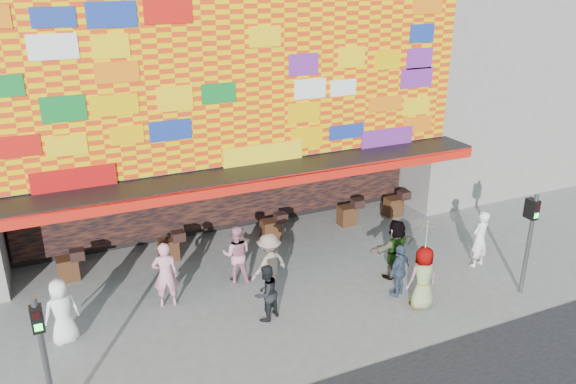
% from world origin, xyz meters
% --- Properties ---
extents(ground, '(90.00, 90.00, 0.00)m').
position_xyz_m(ground, '(0.00, 0.00, 0.00)').
color(ground, slate).
rests_on(ground, ground).
extents(shop_building, '(15.20, 9.40, 10.00)m').
position_xyz_m(shop_building, '(0.00, 8.18, 5.23)').
color(shop_building, gray).
rests_on(shop_building, ground).
extents(neighbor_right, '(11.00, 8.00, 12.00)m').
position_xyz_m(neighbor_right, '(13.00, 8.00, 6.00)').
color(neighbor_right, gray).
rests_on(neighbor_right, ground).
extents(signal_left, '(0.22, 0.20, 3.00)m').
position_xyz_m(signal_left, '(-6.20, -1.50, 1.86)').
color(signal_left, '#59595B').
rests_on(signal_left, ground).
extents(signal_right, '(0.22, 0.20, 3.00)m').
position_xyz_m(signal_right, '(6.20, -1.50, 1.86)').
color(signal_right, '#59595B').
rests_on(signal_right, ground).
extents(ped_a, '(0.92, 0.69, 1.70)m').
position_xyz_m(ped_a, '(-5.81, 1.43, 0.85)').
color(ped_a, white).
rests_on(ped_a, ground).
extents(ped_b, '(0.76, 0.57, 1.89)m').
position_xyz_m(ped_b, '(-3.14, 2.01, 0.94)').
color(ped_b, pink).
rests_on(ped_b, ground).
extents(ped_c, '(0.94, 0.86, 1.56)m').
position_xyz_m(ped_c, '(-0.93, 0.28, 0.78)').
color(ped_c, black).
rests_on(ped_c, ground).
extents(ped_d, '(1.34, 1.01, 1.84)m').
position_xyz_m(ped_d, '(-0.36, 1.42, 0.92)').
color(ped_d, gray).
rests_on(ped_d, ground).
extents(ped_e, '(0.99, 0.71, 1.56)m').
position_xyz_m(ped_e, '(2.91, -0.17, 0.78)').
color(ped_e, '#374960').
rests_on(ped_e, ground).
extents(ped_f, '(1.76, 0.82, 1.82)m').
position_xyz_m(ped_f, '(3.41, 0.77, 0.91)').
color(ped_f, gray).
rests_on(ped_f, ground).
extents(ped_g, '(0.90, 0.60, 1.79)m').
position_xyz_m(ped_g, '(3.13, -0.92, 0.89)').
color(ped_g, gray).
rests_on(ped_g, ground).
extents(ped_h, '(0.74, 0.58, 1.82)m').
position_xyz_m(ped_h, '(6.15, 0.26, 0.91)').
color(ped_h, white).
rests_on(ped_h, ground).
extents(ped_i, '(1.06, 0.97, 1.78)m').
position_xyz_m(ped_i, '(-0.97, 2.43, 0.89)').
color(ped_i, '#CA8396').
rests_on(ped_i, ground).
extents(parasol, '(1.23, 1.25, 1.84)m').
position_xyz_m(parasol, '(3.13, -0.92, 2.15)').
color(parasol, '#DDBE8B').
rests_on(parasol, ground).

